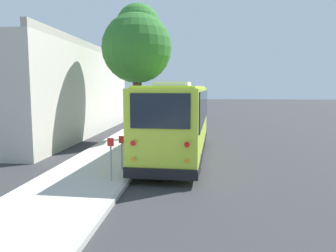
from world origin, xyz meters
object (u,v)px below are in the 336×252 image
Objects in this scene: parked_sedan_blue at (182,120)px; street_tree at (137,44)px; shuttle_bus at (178,117)px; parked_sedan_silver at (187,110)px; sign_post_near at (111,159)px; sign_post_far at (122,152)px; parked_sedan_white at (188,107)px; parked_sedan_navy at (185,114)px.

street_tree reaches higher than parked_sedan_blue.
shuttle_bus is 2.43× the size of parked_sedan_silver.
sign_post_near is at bearing 179.53° from parked_sedan_blue.
sign_post_near is at bearing 180.00° from sign_post_far.
sign_post_far is (-15.76, 1.61, 0.25)m from parked_sedan_blue.
street_tree reaches higher than parked_sedan_white.
parked_sedan_white is 3.44× the size of sign_post_far.
shuttle_bus is 12.53m from parked_sedan_blue.
street_tree is (-13.76, 2.45, 5.38)m from parked_sedan_navy.
shuttle_bus reaches higher than parked_sedan_blue.
sign_post_far is at bearing 178.76° from parked_sedan_navy.
parked_sedan_navy is (18.41, 0.34, -1.32)m from shuttle_bus.
parked_sedan_silver reaches higher than parked_sedan_blue.
sign_post_far is at bearing 152.32° from shuttle_bus.
parked_sedan_silver is 2.87× the size of sign_post_near.
street_tree is at bearing 4.90° from sign_post_near.
parked_sedan_white is at bearing -2.78° from sign_post_far.
parked_sedan_navy is 1.07× the size of parked_sedan_silver.
shuttle_bus is at bearing 177.73° from parked_sedan_silver.
sign_post_near is at bearing 161.24° from shuttle_bus.
parked_sedan_navy is 5.73m from parked_sedan_silver.
sign_post_near reaches higher than parked_sedan_white.
parked_sedan_silver is 0.51× the size of street_tree.
shuttle_bus is 2.29× the size of parked_sedan_white.
parked_sedan_white reaches higher than parked_sedan_blue.
street_tree is at bearing 177.98° from parked_sedan_white.
sign_post_far is at bearing 0.00° from sign_post_near.
shuttle_bus is 6.97× the size of sign_post_near.
parked_sedan_white is at bearing -2.66° from sign_post_near.
street_tree reaches higher than parked_sedan_navy.
parked_sedan_navy is at bearing 176.53° from parked_sedan_silver.
parked_sedan_white is at bearing -5.50° from street_tree.
parked_sedan_navy reaches higher than parked_sedan_blue.
parked_sedan_silver is 5.85m from parked_sedan_white.
shuttle_bus is 2.27× the size of parked_sedan_navy.
parked_sedan_white is at bearing 3.76° from shuttle_bus.
sign_post_far is (-33.30, 1.62, 0.22)m from parked_sedan_white.
sign_post_near is (-9.57, -0.82, -5.06)m from street_tree.
shuttle_bus is 6.78m from street_tree.
street_tree is 9.52m from sign_post_far.
street_tree is at bearing 167.49° from parked_sedan_blue.
parked_sedan_navy is at bearing 4.14° from shuttle_bus.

